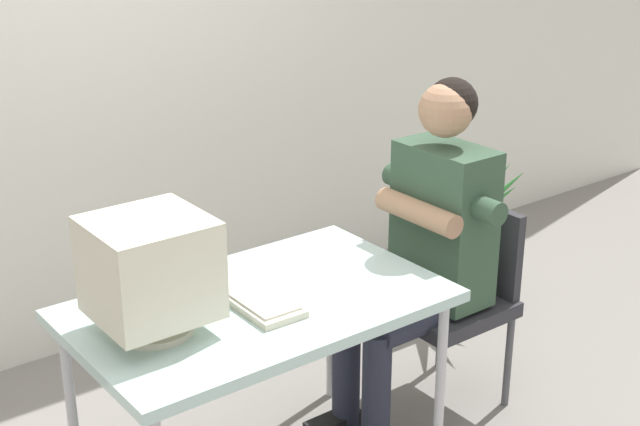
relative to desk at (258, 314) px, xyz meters
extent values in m
cube|color=silver|center=(0.30, 1.40, 0.82)|extent=(8.00, 0.10, 3.00)
cylinder|color=#B7B7BC|center=(0.56, -0.32, -0.34)|extent=(0.04, 0.04, 0.70)
cylinder|color=#B7B7BC|center=(-0.56, 0.32, -0.34)|extent=(0.04, 0.04, 0.70)
cylinder|color=#B7B7BC|center=(0.56, 0.32, -0.34)|extent=(0.04, 0.04, 0.70)
cube|color=silver|center=(0.00, 0.00, 0.03)|extent=(1.23, 0.75, 0.04)
cylinder|color=beige|center=(-0.37, 0.02, 0.06)|extent=(0.25, 0.25, 0.02)
cylinder|color=beige|center=(-0.37, 0.02, 0.09)|extent=(0.06, 0.06, 0.04)
cube|color=beige|center=(-0.37, 0.02, 0.27)|extent=(0.34, 0.33, 0.31)
cube|color=black|center=(-0.20, 0.02, 0.27)|extent=(0.01, 0.28, 0.25)
cube|color=beige|center=(-0.02, 0.02, 0.06)|extent=(0.17, 0.44, 0.02)
cube|color=beige|center=(-0.02, 0.02, 0.08)|extent=(0.15, 0.40, 0.01)
cylinder|color=#4C4C51|center=(0.70, -0.18, -0.48)|extent=(0.03, 0.03, 0.41)
cylinder|color=#4C4C51|center=(1.09, -0.18, -0.48)|extent=(0.03, 0.03, 0.41)
cylinder|color=#4C4C51|center=(0.70, 0.21, -0.48)|extent=(0.03, 0.03, 0.41)
cylinder|color=#4C4C51|center=(1.09, 0.21, -0.48)|extent=(0.03, 0.03, 0.41)
cube|color=#2D2D33|center=(0.89, 0.02, -0.24)|extent=(0.45, 0.45, 0.06)
cube|color=#2D2D33|center=(1.10, 0.02, -0.03)|extent=(0.04, 0.40, 0.36)
cube|color=#334C38|center=(0.87, 0.02, 0.11)|extent=(0.22, 0.39, 0.62)
sphere|color=#A57A5B|center=(0.85, 0.02, 0.56)|extent=(0.20, 0.20, 0.20)
sphere|color=black|center=(0.88, 0.02, 0.58)|extent=(0.19, 0.19, 0.19)
cylinder|color=#262838|center=(0.67, -0.07, -0.19)|extent=(0.40, 0.14, 0.14)
cylinder|color=#262838|center=(0.67, 0.11, -0.19)|extent=(0.40, 0.14, 0.14)
cylinder|color=#262838|center=(0.47, -0.07, -0.44)|extent=(0.11, 0.11, 0.49)
cylinder|color=#262838|center=(0.47, 0.11, -0.44)|extent=(0.11, 0.11, 0.49)
cube|color=black|center=(0.41, 0.11, -0.65)|extent=(0.24, 0.09, 0.06)
cylinder|color=#334C38|center=(0.85, -0.21, 0.24)|extent=(0.09, 0.14, 0.09)
cylinder|color=#334C38|center=(0.85, 0.24, 0.24)|extent=(0.09, 0.14, 0.09)
cylinder|color=#A57A5B|center=(0.73, 0.02, 0.19)|extent=(0.09, 0.39, 0.09)
cylinder|color=#4C4C51|center=(1.51, 0.52, -0.54)|extent=(0.26, 0.26, 0.28)
cylinder|color=brown|center=(1.51, 0.52, -0.31)|extent=(0.04, 0.04, 0.20)
cone|color=#317D36|center=(1.63, 0.50, -0.09)|extent=(0.37, 0.12, 0.36)
cone|color=#317D36|center=(1.59, 0.62, -0.09)|extent=(0.26, 0.32, 0.38)
cone|color=#317D36|center=(1.50, 0.67, -0.13)|extent=(0.09, 0.42, 0.27)
cone|color=#317D36|center=(1.41, 0.61, -0.10)|extent=(0.30, 0.31, 0.37)
cone|color=#317D36|center=(1.39, 0.52, -0.09)|extent=(0.37, 0.09, 0.35)
cone|color=#317D36|center=(1.43, 0.40, -0.11)|extent=(0.26, 0.37, 0.34)
cone|color=#317D36|center=(1.53, 0.39, -0.09)|extent=(0.12, 0.37, 0.36)
cone|color=#317D36|center=(1.61, 0.45, -0.09)|extent=(0.33, 0.26, 0.38)
camera|label=1|loc=(-1.47, -2.27, 1.39)|focal=50.68mm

